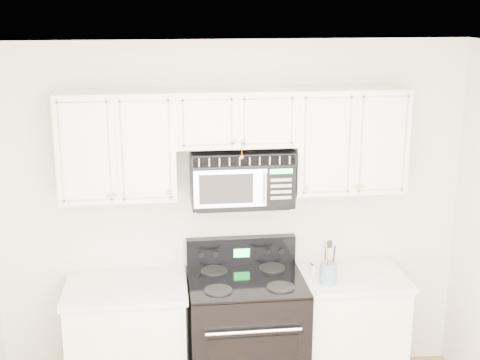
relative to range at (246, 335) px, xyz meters
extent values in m
cube|color=white|center=(-0.06, -1.40, 2.12)|extent=(3.50, 3.50, 0.01)
cube|color=beige|center=(-0.06, 0.35, 0.82)|extent=(3.50, 0.01, 2.60)
cube|color=beige|center=(-0.86, 0.03, -0.04)|extent=(0.82, 0.63, 0.88)
cube|color=silver|center=(-0.86, 0.03, 0.42)|extent=(0.86, 0.65, 0.04)
cube|color=beige|center=(0.74, 0.03, -0.04)|extent=(0.82, 0.63, 0.88)
cube|color=silver|center=(0.74, 0.03, 0.42)|extent=(0.86, 0.65, 0.04)
cube|color=black|center=(0.00, -0.01, -0.02)|extent=(0.83, 0.71, 0.92)
cylinder|color=silver|center=(0.00, -0.39, 0.24)|extent=(0.65, 0.02, 0.02)
cube|color=black|center=(0.00, -0.01, 0.44)|extent=(0.83, 0.71, 0.02)
cube|color=black|center=(0.00, 0.31, 0.54)|extent=(0.83, 0.08, 0.22)
cube|color=#0EE340|center=(0.00, 0.26, 0.54)|extent=(0.12, 0.00, 0.07)
cube|color=beige|center=(-0.88, 0.18, 1.41)|extent=(0.80, 0.33, 0.75)
cube|color=beige|center=(0.76, 0.18, 1.41)|extent=(0.80, 0.33, 0.75)
cube|color=beige|center=(-0.06, 0.18, 1.59)|extent=(0.84, 0.33, 0.39)
sphere|color=gold|center=(-0.90, -0.01, 1.12)|extent=(0.03, 0.03, 0.03)
sphere|color=gold|center=(-0.54, -0.01, 1.12)|extent=(0.03, 0.03, 0.03)
sphere|color=gold|center=(0.42, -0.01, 1.12)|extent=(0.03, 0.03, 0.03)
sphere|color=gold|center=(0.78, -0.01, 1.12)|extent=(0.03, 0.03, 0.03)
sphere|color=gold|center=(-0.09, -0.01, 1.46)|extent=(0.03, 0.03, 0.03)
sphere|color=gold|center=(-0.03, -0.01, 1.46)|extent=(0.03, 0.03, 0.03)
cylinder|color=red|center=(-0.03, -0.01, 1.40)|extent=(0.00, 0.00, 0.10)
sphere|color=gold|center=(-0.03, -0.01, 1.35)|extent=(0.03, 0.03, 0.03)
cube|color=black|center=(-0.01, 0.17, 1.17)|extent=(0.72, 0.36, 0.40)
cube|color=gray|center=(-0.01, -0.01, 1.32)|extent=(0.70, 0.01, 0.07)
cube|color=silver|center=(-0.11, -0.02, 1.13)|extent=(0.51, 0.01, 0.27)
cube|color=black|center=(-0.14, -0.02, 1.13)|extent=(0.37, 0.01, 0.21)
cube|color=black|center=(0.24, -0.02, 1.13)|extent=(0.20, 0.01, 0.27)
cube|color=#0EE340|center=(0.24, -0.02, 1.25)|extent=(0.16, 0.00, 0.03)
cylinder|color=silver|center=(0.12, -0.05, 1.13)|extent=(0.02, 0.02, 0.23)
cylinder|color=slate|center=(0.57, -0.11, 0.51)|extent=(0.12, 0.12, 0.15)
cylinder|color=#AC8051|center=(0.60, -0.11, 0.59)|extent=(0.01, 0.01, 0.26)
cylinder|color=black|center=(0.55, -0.08, 0.60)|extent=(0.01, 0.01, 0.28)
cylinder|color=#AC8051|center=(0.55, -0.14, 0.61)|extent=(0.01, 0.01, 0.30)
cylinder|color=black|center=(0.60, -0.11, 0.59)|extent=(0.01, 0.01, 0.26)
cylinder|color=#AC8051|center=(0.55, -0.08, 0.60)|extent=(0.01, 0.01, 0.28)
cylinder|color=black|center=(0.55, -0.14, 0.61)|extent=(0.01, 0.01, 0.30)
cylinder|color=silver|center=(0.50, 0.04, 0.47)|extent=(0.04, 0.04, 0.08)
cylinder|color=silver|center=(0.50, 0.04, 0.52)|extent=(0.04, 0.04, 0.01)
cylinder|color=silver|center=(0.50, 0.08, 0.47)|extent=(0.04, 0.04, 0.07)
cylinder|color=silver|center=(0.50, 0.08, 0.52)|extent=(0.04, 0.04, 0.01)
camera|label=1|loc=(-0.58, -4.39, 2.40)|focal=50.00mm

